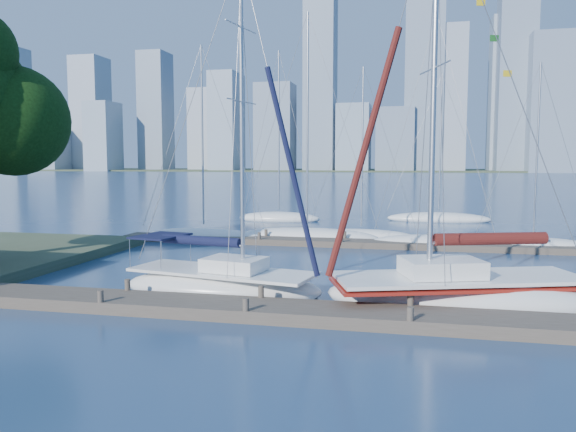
# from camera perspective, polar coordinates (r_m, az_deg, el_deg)

# --- Properties ---
(ground) EXTENTS (700.00, 700.00, 0.00)m
(ground) POSITION_cam_1_polar(r_m,az_deg,el_deg) (18.68, -3.48, -10.08)
(ground) COLOR navy
(ground) RESTS_ON ground
(near_dock) EXTENTS (26.00, 2.00, 0.40)m
(near_dock) POSITION_cam_1_polar(r_m,az_deg,el_deg) (18.63, -3.49, -9.48)
(near_dock) COLOR #473E34
(near_dock) RESTS_ON ground
(far_dock) EXTENTS (30.00, 1.80, 0.36)m
(far_dock) POSITION_cam_1_polar(r_m,az_deg,el_deg) (33.78, 7.31, -2.79)
(far_dock) COLOR #473E34
(far_dock) RESTS_ON ground
(far_shore) EXTENTS (800.00, 100.00, 1.50)m
(far_shore) POSITION_cam_1_polar(r_m,az_deg,el_deg) (337.37, 11.67, 4.51)
(far_shore) COLOR #38472D
(far_shore) RESTS_ON ground
(sailboat_navy) EXTENTS (8.09, 3.95, 12.93)m
(sailboat_navy) POSITION_cam_1_polar(r_m,az_deg,el_deg) (21.58, -6.73, -5.08)
(sailboat_navy) COLOR white
(sailboat_navy) RESTS_ON ground
(sailboat_maroon) EXTENTS (9.67, 5.78, 14.56)m
(sailboat_maroon) POSITION_cam_1_polar(r_m,az_deg,el_deg) (20.43, 16.93, -5.84)
(sailboat_maroon) COLOR white
(sailboat_maroon) RESTS_ON ground
(bg_boat_0) EXTENTS (8.19, 3.85, 12.75)m
(bg_boat_0) POSITION_cam_1_polar(r_m,az_deg,el_deg) (36.94, -8.54, -1.98)
(bg_boat_0) COLOR white
(bg_boat_0) RESTS_ON ground
(bg_boat_1) EXTENTS (9.47, 3.81, 14.71)m
(bg_boat_1) POSITION_cam_1_polar(r_m,az_deg,el_deg) (36.19, 1.97, -2.04)
(bg_boat_1) COLOR white
(bg_boat_1) RESTS_ON ground
(bg_boat_2) EXTENTS (7.06, 2.28, 11.39)m
(bg_boat_2) POSITION_cam_1_polar(r_m,az_deg,el_deg) (37.08, 7.46, -1.98)
(bg_boat_2) COLOR white
(bg_boat_2) RESTS_ON ground
(bg_boat_3) EXTENTS (7.52, 4.25, 13.76)m
(bg_boat_3) POSITION_cam_1_polar(r_m,az_deg,el_deg) (34.39, 14.38, -2.62)
(bg_boat_3) COLOR white
(bg_boat_3) RESTS_ON ground
(bg_boat_4) EXTENTS (7.21, 3.90, 10.91)m
(bg_boat_4) POSITION_cam_1_polar(r_m,az_deg,el_deg) (35.34, 23.65, -2.75)
(bg_boat_4) COLOR white
(bg_boat_4) RESTS_ON ground
(bg_boat_6) EXTENTS (7.46, 4.34, 14.68)m
(bg_boat_6) POSITION_cam_1_polar(r_m,az_deg,el_deg) (48.14, -0.92, -0.15)
(bg_boat_6) COLOR white
(bg_boat_6) RESTS_ON ground
(bg_boat_7) EXTENTS (8.79, 2.96, 12.73)m
(bg_boat_7) POSITION_cam_1_polar(r_m,az_deg,el_deg) (49.44, 15.06, -0.23)
(bg_boat_7) COLOR white
(bg_boat_7) RESTS_ON ground
(skyline) EXTENTS (502.96, 51.31, 104.82)m
(skyline) POSITION_cam_1_polar(r_m,az_deg,el_deg) (310.06, 15.57, 10.80)
(skyline) COLOR gray
(skyline) RESTS_ON ground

